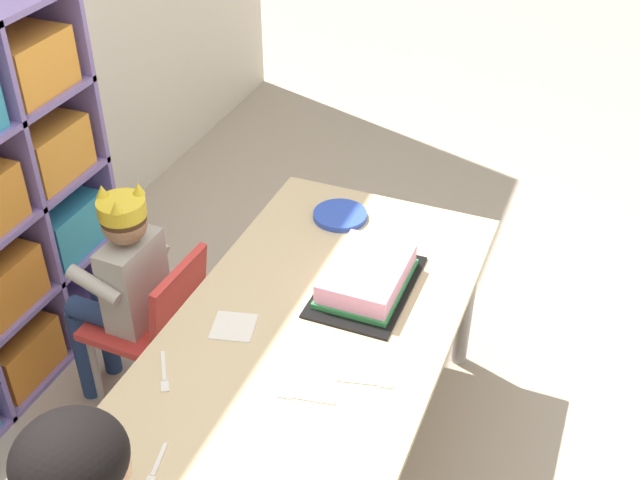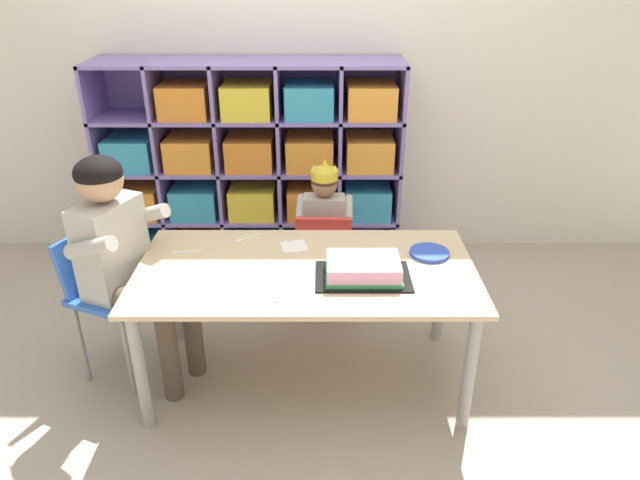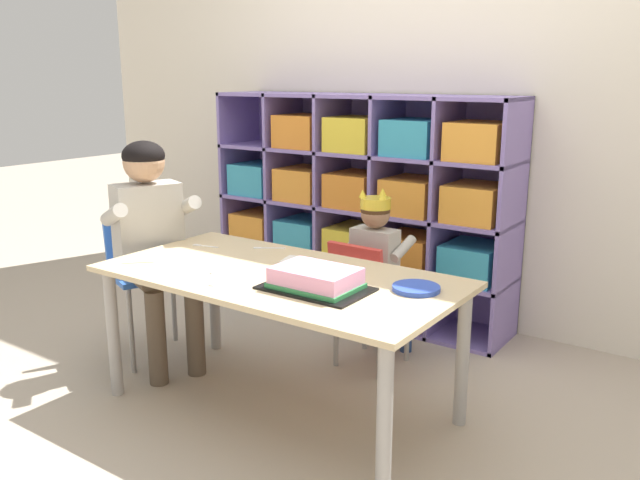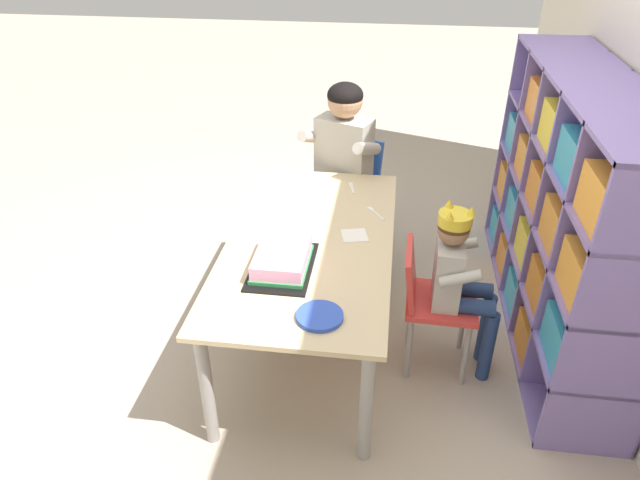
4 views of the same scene
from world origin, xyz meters
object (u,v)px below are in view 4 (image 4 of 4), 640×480
object	(u,v)px
classroom_chair_adult_side	(347,184)
fork_beside_plate_stack	(375,213)
birthday_cake_on_tray	(282,260)
fork_scattered_mid_table	(301,213)
fork_near_child_seat	(269,223)
fork_at_table_front_edge	(288,181)
paper_plate_stack	(320,316)
child_with_crown	(459,272)
classroom_chair_blue	(430,298)
fork_near_cake_tray	(352,187)
activity_table	(311,252)
adult_helper_seated	(339,157)

from	to	relation	value
classroom_chair_adult_side	fork_beside_plate_stack	world-z (taller)	classroom_chair_adult_side
classroom_chair_adult_side	birthday_cake_on_tray	xyz separation A→B (m)	(1.11, -0.17, 0.18)
fork_scattered_mid_table	fork_near_child_seat	xyz separation A→B (m)	(0.11, -0.13, -0.00)
fork_near_child_seat	fork_beside_plate_stack	bearing A→B (deg)	4.89
fork_at_table_front_edge	fork_beside_plate_stack	distance (m)	0.56
classroom_chair_adult_side	paper_plate_stack	size ratio (longest dim) A/B	3.99
child_with_crown	fork_at_table_front_edge	world-z (taller)	child_with_crown
classroom_chair_blue	fork_near_cake_tray	bearing A→B (deg)	35.07
fork_at_table_front_edge	fork_near_child_seat	size ratio (longest dim) A/B	0.74
fork_beside_plate_stack	fork_near_cake_tray	world-z (taller)	same
classroom_chair_adult_side	fork_at_table_front_edge	distance (m)	0.45
birthday_cake_on_tray	fork_beside_plate_stack	size ratio (longest dim) A/B	3.04
classroom_chair_blue	paper_plate_stack	bearing A→B (deg)	138.76
activity_table	fork_at_table_front_edge	world-z (taller)	fork_at_table_front_edge
birthday_cake_on_tray	fork_beside_plate_stack	xyz separation A→B (m)	(-0.52, 0.35, -0.03)
fork_scattered_mid_table	fork_at_table_front_edge	world-z (taller)	same
child_with_crown	birthday_cake_on_tray	distance (m)	0.75
paper_plate_stack	child_with_crown	bearing A→B (deg)	130.53
activity_table	fork_scattered_mid_table	world-z (taller)	fork_scattered_mid_table
classroom_chair_blue	fork_near_cake_tray	world-z (taller)	classroom_chair_blue
activity_table	classroom_chair_blue	distance (m)	0.57
fork_near_child_seat	fork_near_cake_tray	xyz separation A→B (m)	(-0.42, 0.35, 0.00)
fork_near_child_seat	child_with_crown	bearing A→B (deg)	-26.86
child_with_crown	fork_near_child_seat	world-z (taller)	child_with_crown
fork_near_cake_tray	classroom_chair_blue	bearing A→B (deg)	20.98
classroom_chair_blue	fork_scattered_mid_table	bearing A→B (deg)	65.73
classroom_chair_blue	fork_at_table_front_edge	size ratio (longest dim) A/B	5.91
fork_near_cake_tray	fork_scattered_mid_table	bearing A→B (deg)	-46.66
fork_scattered_mid_table	fork_beside_plate_stack	size ratio (longest dim) A/B	1.12
paper_plate_stack	fork_beside_plate_stack	size ratio (longest dim) A/B	1.36
classroom_chair_blue	fork_near_child_seat	bearing A→B (deg)	77.14
child_with_crown	classroom_chair_adult_side	bearing A→B (deg)	32.28
adult_helper_seated	child_with_crown	bearing A→B (deg)	-32.31
activity_table	fork_scattered_mid_table	size ratio (longest dim) A/B	10.01
classroom_chair_adult_side	child_with_crown	bearing A→B (deg)	-37.23
fork_at_table_front_edge	fork_near_cake_tray	size ratio (longest dim) A/B	0.81
paper_plate_stack	fork_beside_plate_stack	bearing A→B (deg)	169.17
birthday_cake_on_tray	adult_helper_seated	bearing A→B (deg)	173.01
fork_near_cake_tray	birthday_cake_on_tray	bearing A→B (deg)	-27.95
adult_helper_seated	fork_beside_plate_stack	world-z (taller)	adult_helper_seated
activity_table	fork_beside_plate_stack	distance (m)	0.40
adult_helper_seated	fork_scattered_mid_table	world-z (taller)	adult_helper_seated
classroom_chair_adult_side	fork_near_cake_tray	distance (m)	0.37
classroom_chair_adult_side	fork_at_table_front_edge	xyz separation A→B (m)	(0.31, -0.29, 0.15)
adult_helper_seated	fork_near_cake_tray	bearing A→B (deg)	-45.11
paper_plate_stack	fork_near_child_seat	world-z (taller)	paper_plate_stack
classroom_chair_adult_side	paper_plate_stack	bearing A→B (deg)	-66.44
classroom_chair_blue	fork_near_cake_tray	size ratio (longest dim) A/B	4.78
adult_helper_seated	paper_plate_stack	size ratio (longest dim) A/B	6.06
adult_helper_seated	birthday_cake_on_tray	bearing A→B (deg)	-74.64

